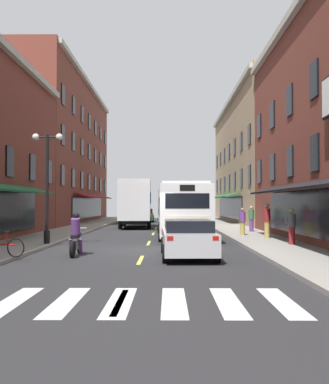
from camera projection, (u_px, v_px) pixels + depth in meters
ground_plane at (146, 251)px, 18.86m from camera, size 34.80×80.00×0.10m
lane_centre_dashes at (145, 250)px, 18.61m from camera, size 0.14×73.90×0.01m
crosswalk_near at (120, 302)px, 8.86m from camera, size 7.10×2.80×0.01m
sidewalk_left at (10, 248)px, 18.91m from camera, size 3.00×80.00×0.14m
sidewalk_right at (282, 248)px, 18.81m from camera, size 3.00×80.00×0.14m
transit_bus at (180, 210)px, 25.85m from camera, size 2.90×11.44×3.08m
box_truck at (136, 203)px, 35.25m from camera, size 2.67×7.38×3.81m
sedan_near at (188, 238)px, 16.03m from camera, size 2.05×4.45×1.40m
sedan_mid at (144, 215)px, 46.70m from camera, size 2.12×4.34×1.40m
motorcycle_rider at (76, 237)px, 16.62m from camera, size 0.62×2.07×1.66m
bicycle_near at (2, 247)px, 15.08m from camera, size 1.69×0.53×0.91m
pedestrian_near at (291, 225)px, 19.72m from camera, size 0.42×0.53×1.62m
pedestrian_mid at (251, 218)px, 28.55m from camera, size 0.36×0.36×1.68m
pedestrian_far at (242, 221)px, 25.42m from camera, size 0.36×0.36×1.59m
pedestrian_rear at (267, 220)px, 23.28m from camera, size 0.36×0.36×1.84m
street_lamp_twin at (47, 182)px, 20.18m from camera, size 1.42×0.32×5.11m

